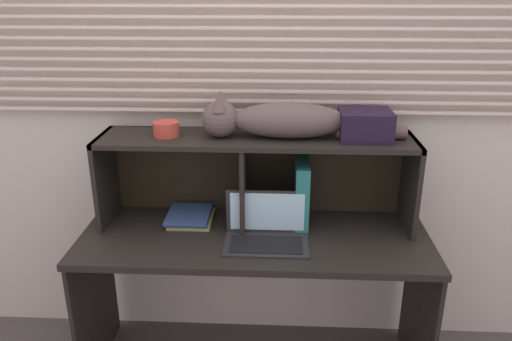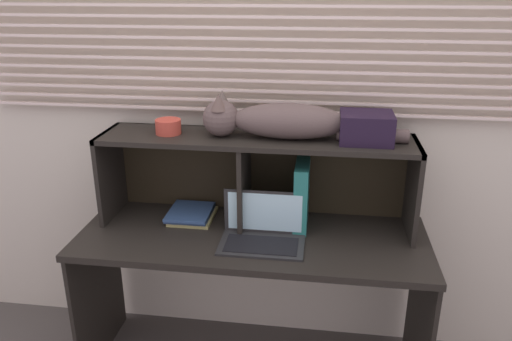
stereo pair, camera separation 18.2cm
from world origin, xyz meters
name	(u,v)px [view 1 (the left image)]	position (x,y,z in m)	size (l,w,h in m)	color
back_panel_with_blinds	(258,94)	(0.00, 0.55, 1.25)	(4.40, 0.08, 2.50)	beige
desk	(255,261)	(0.00, 0.23, 0.58)	(1.51, 0.57, 0.71)	black
hutch_shelf_unit	(255,161)	(-0.01, 0.38, 0.99)	(1.37, 0.30, 0.41)	black
cat	(276,120)	(0.09, 0.35, 1.19)	(0.86, 0.17, 0.19)	brown
laptop	(267,232)	(0.05, 0.17, 0.75)	(0.35, 0.22, 0.20)	#262626
binder_upright	(302,193)	(0.20, 0.35, 0.85)	(0.06, 0.23, 0.30)	#24746B
book_stack	(190,216)	(-0.30, 0.35, 0.73)	(0.20, 0.23, 0.04)	tan
small_basket	(166,129)	(-0.39, 0.35, 1.14)	(0.11, 0.11, 0.06)	#C24333
storage_box	(365,125)	(0.46, 0.35, 1.17)	(0.22, 0.19, 0.12)	black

